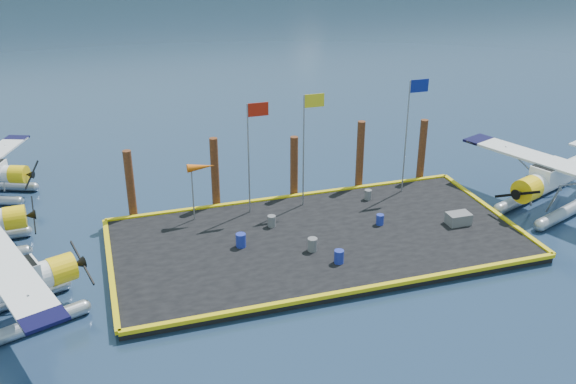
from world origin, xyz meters
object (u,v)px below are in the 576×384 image
object	(u,v)px
flagpole_red	(252,141)
piling_0	(130,187)
drum_0	(241,240)
piling_2	(294,169)
drum_4	(368,195)
flagpole_blue	(411,120)
drum_1	(339,257)
piling_4	(422,152)
drum_2	(380,220)
piling_3	(360,157)
seaplane_d	(554,180)
piling_1	(215,175)
drum_5	(272,221)
drum_3	(312,245)
windsock	(200,168)
crate	(458,219)
flagpole_yellow	(307,133)
seaplane_a	(0,293)

from	to	relation	value
flagpole_red	piling_0	size ratio (longest dim) A/B	1.50
drum_0	piling_2	distance (m)	6.86
drum_4	flagpole_blue	world-z (taller)	flagpole_blue
flagpole_red	flagpole_blue	xyz separation A→B (m)	(8.99, -0.00, 0.29)
flagpole_blue	drum_0	bearing A→B (deg)	-161.32
drum_1	piling_4	distance (m)	11.69
drum_2	piling_3	xyz separation A→B (m)	(0.98, 5.03, 1.48)
drum_1	seaplane_d	bearing A→B (deg)	11.30
drum_2	flagpole_blue	world-z (taller)	flagpole_blue
drum_4	flagpole_red	world-z (taller)	flagpole_red
drum_0	piling_1	distance (m)	5.35
drum_1	drum_2	xyz separation A→B (m)	(3.44, 2.97, -0.04)
seaplane_d	drum_0	size ratio (longest dim) A/B	15.36
drum_2	piling_0	bearing A→B (deg)	157.28
seaplane_d	drum_5	distance (m)	15.78
piling_1	drum_3	bearing A→B (deg)	-63.39
flagpole_red	piling_1	distance (m)	3.28
drum_0	windsock	size ratio (longest dim) A/B	0.22
drum_5	piling_3	bearing A→B (deg)	29.37
crate	piling_4	world-z (taller)	piling_4
drum_3	piling_1	bearing A→B (deg)	116.61
drum_3	flagpole_yellow	distance (m)	6.41
drum_4	drum_5	size ratio (longest dim) A/B	0.94
piling_3	flagpole_yellow	bearing A→B (deg)	-157.15
drum_5	piling_2	world-z (taller)	piling_2
piling_3	piling_4	size ratio (longest dim) A/B	1.07
seaplane_a	flagpole_blue	distance (m)	22.09
windsock	flagpole_red	bearing A→B (deg)	0.00
drum_3	piling_3	size ratio (longest dim) A/B	0.15
drum_1	flagpole_yellow	size ratio (longest dim) A/B	0.10
windsock	piling_4	xyz separation A→B (m)	(13.53, 1.60, -1.23)
crate	flagpole_blue	world-z (taller)	flagpole_blue
drum_3	piling_2	world-z (taller)	piling_2
drum_3	crate	world-z (taller)	drum_3
crate	seaplane_a	bearing A→B (deg)	-175.38
drum_3	piling_4	bearing A→B (deg)	35.54
drum_1	seaplane_a	bearing A→B (deg)	179.71
piling_3	piling_0	bearing A→B (deg)	180.00
drum_4	flagpole_red	size ratio (longest dim) A/B	0.09
crate	piling_2	bearing A→B (deg)	138.17
drum_3	piling_3	world-z (taller)	piling_3
seaplane_a	windsock	bearing A→B (deg)	104.36
flagpole_yellow	drum_1	bearing A→B (deg)	-95.54
crate	drum_4	bearing A→B (deg)	127.65
drum_4	piling_2	bearing A→B (deg)	151.40
drum_0	windsock	bearing A→B (deg)	108.11
piling_0	drum_2	bearing A→B (deg)	-22.72
windsock	drum_4	bearing A→B (deg)	-2.57
drum_2	drum_0	bearing A→B (deg)	-178.95
drum_4	piling_4	xyz separation A→B (m)	(4.31, 2.01, 1.32)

